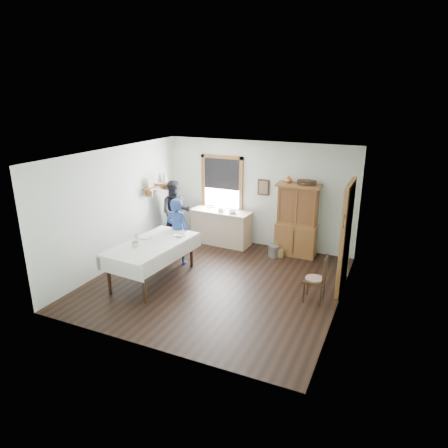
% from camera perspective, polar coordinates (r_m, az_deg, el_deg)
% --- Properties ---
extents(room, '(5.01, 5.01, 2.70)m').
position_cam_1_polar(room, '(8.04, -1.13, 0.34)').
color(room, black).
rests_on(room, ground).
extents(window, '(1.18, 0.07, 1.48)m').
position_cam_1_polar(window, '(10.54, -0.30, 6.23)').
color(window, white).
rests_on(window, room).
extents(doorway, '(0.09, 1.14, 2.22)m').
position_cam_1_polar(doorway, '(8.24, 17.14, -1.42)').
color(doorway, '#403A2E').
rests_on(doorway, room).
extents(wall_shelf, '(0.24, 1.00, 0.44)m').
position_cam_1_polar(wall_shelf, '(10.41, -9.35, 5.55)').
color(wall_shelf, olive).
rests_on(wall_shelf, room).
extents(framed_picture, '(0.30, 0.04, 0.40)m').
position_cam_1_polar(framed_picture, '(10.14, 5.64, 5.22)').
color(framed_picture, '#382213').
rests_on(framed_picture, room).
extents(rug_beater, '(0.01, 0.27, 0.27)m').
position_cam_1_polar(rug_beater, '(7.55, 16.91, 1.27)').
color(rug_beater, black).
rests_on(rug_beater, room).
extents(work_counter, '(1.62, 0.69, 0.91)m').
position_cam_1_polar(work_counter, '(10.50, -0.38, -0.44)').
color(work_counter, '#CBB08D').
rests_on(work_counter, room).
extents(china_hutch, '(1.05, 0.51, 1.78)m').
position_cam_1_polar(china_hutch, '(9.79, 10.37, 0.53)').
color(china_hutch, olive).
rests_on(china_hutch, room).
extents(dining_table, '(1.26, 2.18, 0.84)m').
position_cam_1_polar(dining_table, '(8.63, -10.10, -5.28)').
color(dining_table, white).
rests_on(dining_table, room).
extents(spindle_chair, '(0.44, 0.44, 0.95)m').
position_cam_1_polar(spindle_chair, '(7.83, 12.88, -7.56)').
color(spindle_chair, '#382213').
rests_on(spindle_chair, room).
extents(pail, '(0.31, 0.31, 0.28)m').
position_cam_1_polar(pail, '(9.84, 7.12, -3.86)').
color(pail, '#94989C').
rests_on(pail, room).
extents(wicker_basket, '(0.39, 0.33, 0.20)m').
position_cam_1_polar(wicker_basket, '(9.90, 7.46, -4.01)').
color(wicker_basket, '#AC834E').
rests_on(wicker_basket, room).
extents(woman_blue, '(0.54, 0.36, 1.46)m').
position_cam_1_polar(woman_blue, '(9.26, -6.64, -1.37)').
color(woman_blue, navy).
rests_on(woman_blue, room).
extents(figure_dark, '(0.95, 0.90, 1.55)m').
position_cam_1_polar(figure_dark, '(10.56, -6.86, 1.36)').
color(figure_dark, black).
rests_on(figure_dark, room).
extents(table_cup_a, '(0.18, 0.18, 0.11)m').
position_cam_1_polar(table_cup_a, '(8.32, -12.58, -2.83)').
color(table_cup_a, silver).
rests_on(table_cup_a, dining_table).
extents(table_cup_b, '(0.12, 0.12, 0.09)m').
position_cam_1_polar(table_cup_b, '(8.77, -12.37, -1.75)').
color(table_cup_b, silver).
rests_on(table_cup_b, dining_table).
extents(table_bowl, '(0.23, 0.23, 0.05)m').
position_cam_1_polar(table_bowl, '(8.74, -6.40, -1.62)').
color(table_bowl, silver).
rests_on(table_bowl, dining_table).
extents(counter_book, '(0.25, 0.26, 0.02)m').
position_cam_1_polar(counter_book, '(10.68, -2.46, 2.48)').
color(counter_book, brown).
rests_on(counter_book, work_counter).
extents(counter_bowl, '(0.24, 0.24, 0.07)m').
position_cam_1_polar(counter_bowl, '(10.12, 1.22, 1.73)').
color(counter_bowl, silver).
rests_on(counter_bowl, work_counter).
extents(shelf_bowl, '(0.22, 0.22, 0.05)m').
position_cam_1_polar(shelf_bowl, '(10.42, -9.32, 5.69)').
color(shelf_bowl, silver).
rests_on(shelf_bowl, wall_shelf).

